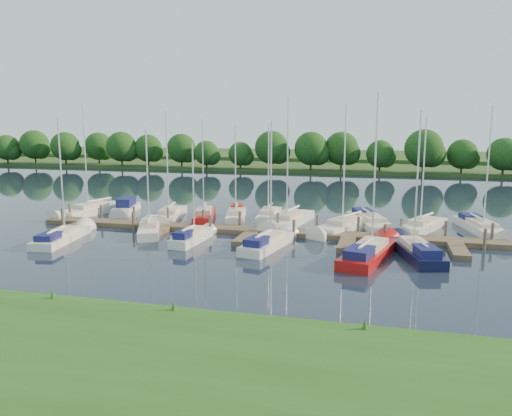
% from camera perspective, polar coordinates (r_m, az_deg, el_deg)
% --- Properties ---
extents(ground, '(260.00, 260.00, 0.00)m').
position_cam_1_polar(ground, '(35.42, -3.39, -5.62)').
color(ground, '#182130').
rests_on(ground, ground).
extents(near_bank, '(90.00, 10.00, 0.50)m').
position_cam_1_polar(near_bank, '(21.58, -16.99, -15.67)').
color(near_bank, '#234C15').
rests_on(near_bank, ground).
extents(dock, '(40.00, 6.00, 0.40)m').
position_cam_1_polar(dock, '(42.18, -0.36, -2.83)').
color(dock, '#4E3B2C').
rests_on(dock, ground).
extents(mooring_pilings, '(38.24, 2.84, 2.00)m').
position_cam_1_polar(mooring_pilings, '(43.16, 0.02, -2.00)').
color(mooring_pilings, '#473D33').
rests_on(mooring_pilings, ground).
extents(far_shore, '(180.00, 30.00, 0.60)m').
position_cam_1_polar(far_shore, '(108.40, 8.84, 4.79)').
color(far_shore, '#27481B').
rests_on(far_shore, ground).
extents(distant_hill, '(220.00, 40.00, 1.40)m').
position_cam_1_polar(distant_hill, '(133.20, 9.92, 5.82)').
color(distant_hill, '#324B21').
rests_on(distant_hill, ground).
extents(treeline, '(147.00, 9.77, 8.22)m').
position_cam_1_polar(treeline, '(95.30, 8.76, 6.46)').
color(treeline, '#38281C').
rests_on(treeline, ground).
extents(sailboat_n_0, '(4.06, 9.29, 11.73)m').
position_cam_1_polar(sailboat_n_0, '(54.49, -18.40, -0.39)').
color(sailboat_n_0, silver).
rests_on(sailboat_n_0, ground).
extents(motorboat, '(3.05, 6.32, 2.00)m').
position_cam_1_polar(motorboat, '(54.31, -14.64, -0.11)').
color(motorboat, silver).
rests_on(motorboat, ground).
extents(sailboat_n_2, '(3.53, 8.70, 10.93)m').
position_cam_1_polar(sailboat_n_2, '(49.73, -9.87, -0.96)').
color(sailboat_n_2, silver).
rests_on(sailboat_n_2, ground).
extents(sailboat_n_3, '(3.64, 7.91, 10.22)m').
position_cam_1_polar(sailboat_n_3, '(48.66, -5.94, -1.09)').
color(sailboat_n_3, '#A3100F').
rests_on(sailboat_n_3, ground).
extents(sailboat_n_4, '(3.19, 7.45, 9.53)m').
position_cam_1_polar(sailboat_n_4, '(48.72, -2.30, -0.98)').
color(sailboat_n_4, silver).
rests_on(sailboat_n_4, ground).
extents(sailboat_n_5, '(2.33, 7.55, 9.68)m').
position_cam_1_polar(sailboat_n_5, '(48.80, 1.46, -1.02)').
color(sailboat_n_5, silver).
rests_on(sailboat_n_5, ground).
extents(sailboat_n_6, '(3.59, 9.58, 12.06)m').
position_cam_1_polar(sailboat_n_6, '(46.20, 3.67, -1.64)').
color(sailboat_n_6, silver).
rests_on(sailboat_n_6, ground).
extents(sailboat_n_7, '(5.42, 8.58, 11.34)m').
position_cam_1_polar(sailboat_n_7, '(44.28, 10.04, -2.27)').
color(sailboat_n_7, silver).
rests_on(sailboat_n_7, ground).
extents(sailboat_n_8, '(4.74, 9.40, 11.85)m').
position_cam_1_polar(sailboat_n_8, '(46.74, 13.03, -1.70)').
color(sailboat_n_8, silver).
rests_on(sailboat_n_8, ground).
extents(sailboat_n_9, '(4.69, 7.80, 10.24)m').
position_cam_1_polar(sailboat_n_9, '(46.08, 18.38, -2.16)').
color(sailboat_n_9, silver).
rests_on(sailboat_n_9, ground).
extents(sailboat_n_10, '(3.66, 8.99, 11.18)m').
position_cam_1_polar(sailboat_n_10, '(47.62, 24.35, -2.12)').
color(sailboat_n_10, silver).
rests_on(sailboat_n_10, ground).
extents(sailboat_s_0, '(2.94, 8.12, 10.13)m').
position_cam_1_polar(sailboat_s_0, '(43.05, -21.19, -3.09)').
color(sailboat_s_0, silver).
rests_on(sailboat_s_0, ground).
extents(sailboat_s_1, '(4.04, 6.93, 9.22)m').
position_cam_1_polar(sailboat_s_1, '(43.69, -12.10, -2.50)').
color(sailboat_s_1, silver).
rests_on(sailboat_s_1, ground).
extents(sailboat_s_2, '(1.79, 6.27, 8.25)m').
position_cam_1_polar(sailboat_s_2, '(39.96, -7.29, -3.42)').
color(sailboat_s_2, silver).
rests_on(sailboat_s_2, ground).
extents(sailboat_s_3, '(3.07, 7.82, 9.94)m').
position_cam_1_polar(sailboat_s_3, '(37.89, 1.44, -4.08)').
color(sailboat_s_3, silver).
rests_on(sailboat_s_3, ground).
extents(sailboat_s_4, '(4.05, 9.40, 11.81)m').
position_cam_1_polar(sailboat_s_4, '(35.95, 12.89, -5.08)').
color(sailboat_s_4, '#A3100F').
rests_on(sailboat_s_4, ground).
extents(sailboat_s_5, '(3.66, 8.34, 10.62)m').
position_cam_1_polar(sailboat_s_5, '(37.12, 17.76, -4.83)').
color(sailboat_s_5, black).
rests_on(sailboat_s_5, ground).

